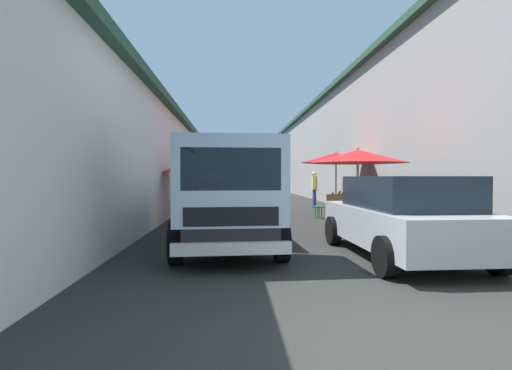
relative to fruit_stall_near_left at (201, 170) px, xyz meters
name	(u,v)px	position (x,y,z in m)	size (l,w,h in m)	color
ground	(267,210)	(4.10, -2.51, -1.65)	(90.00, 90.00, 0.00)	#282826
building_left_whitewash	(115,165)	(6.35, 4.65, 0.34)	(49.80, 7.50, 3.96)	silver
building_right_concrete	(405,144)	(6.35, -9.68, 1.43)	(49.80, 7.50, 6.13)	gray
fruit_stall_near_left	(201,170)	(0.00, 0.00, 0.00)	(2.54, 2.54, 2.14)	#9E9EA3
fruit_stall_mid_lane	(216,171)	(2.91, -0.34, 0.02)	(2.37, 2.37, 2.27)	#9E9EA3
fruit_stall_far_right	(336,165)	(1.94, -4.97, 0.24)	(2.69, 2.69, 2.43)	#9E9EA3
fruit_stall_near_right	(227,173)	(7.43, -0.72, -0.02)	(2.16, 2.16, 2.24)	#9E9EA3
fruit_stall_far_left	(357,169)	(-3.03, -4.11, -0.02)	(2.44, 2.44, 2.19)	#9E9EA3
hatchback_car	(402,216)	(-5.79, -4.02, -0.91)	(3.94, 1.98, 1.45)	#ADAFB5
delivery_truck	(228,199)	(-5.38, -0.92, -0.61)	(5.00, 2.15, 2.08)	black
vendor_by_crates	(314,187)	(5.12, -4.81, -0.66)	(0.66, 0.23, 1.69)	navy
vendor_in_shade	(246,187)	(6.13, -1.67, -0.70)	(0.57, 0.41, 1.63)	#665B4C
plastic_stool	(318,209)	(0.52, -3.96, -1.32)	(0.30, 0.30, 0.43)	#1E8C3F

